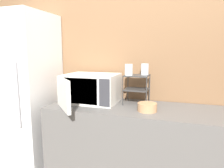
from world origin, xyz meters
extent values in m
cube|color=brown|center=(0.00, 0.68, 1.30)|extent=(8.00, 0.06, 2.60)
cube|color=#595654|center=(0.00, 0.32, 0.46)|extent=(1.93, 0.64, 0.93)
cube|color=silver|center=(-0.59, 0.39, 1.08)|extent=(0.54, 0.40, 0.30)
cube|color=#B7B2A8|center=(-0.65, 0.19, 1.08)|extent=(0.39, 0.01, 0.26)
cube|color=#333338|center=(-0.38, 0.18, 1.08)|extent=(0.11, 0.01, 0.26)
cube|color=silver|center=(-0.72, 0.02, 1.08)|extent=(0.31, 0.32, 0.29)
cylinder|color=#333333|center=(-0.25, 0.35, 1.08)|extent=(0.01, 0.01, 0.30)
cylinder|color=#333333|center=(-0.01, 0.35, 1.08)|extent=(0.01, 0.01, 0.30)
cylinder|color=#333333|center=(-0.25, 0.57, 1.08)|extent=(0.01, 0.01, 0.30)
cylinder|color=#333333|center=(-0.01, 0.57, 1.08)|extent=(0.01, 0.01, 0.30)
cube|color=#333333|center=(-0.13, 0.46, 1.08)|extent=(0.24, 0.22, 0.01)
cube|color=#333333|center=(-0.13, 0.46, 1.22)|extent=(0.24, 0.22, 0.01)
cylinder|color=silver|center=(-0.20, 0.40, 1.28)|extent=(0.08, 0.08, 0.11)
cylinder|color=silver|center=(-0.06, 0.52, 1.28)|extent=(0.08, 0.08, 0.11)
cylinder|color=#AD7F56|center=(0.02, 0.22, 0.93)|extent=(0.10, 0.10, 0.01)
cylinder|color=#AD7F56|center=(0.02, 0.22, 0.96)|extent=(0.17, 0.17, 0.07)
cube|color=white|center=(-1.41, 0.33, 0.94)|extent=(0.63, 0.62, 1.88)
cylinder|color=#99999E|center=(-1.23, 0.00, 1.03)|extent=(0.02, 0.02, 0.66)
camera|label=1|loc=(0.26, -1.54, 1.45)|focal=32.00mm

